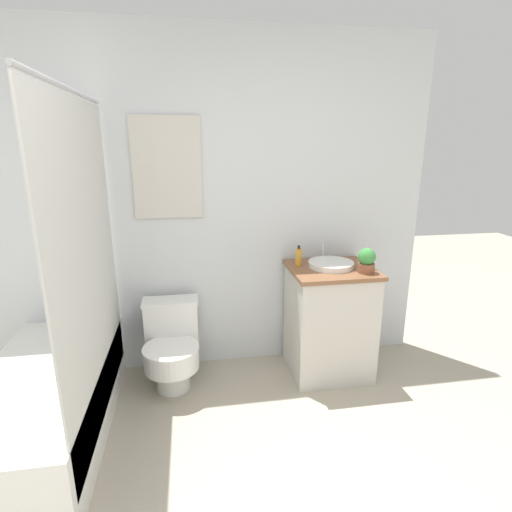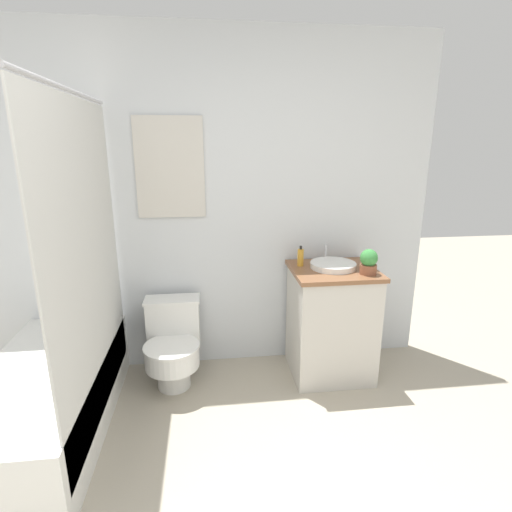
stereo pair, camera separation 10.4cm
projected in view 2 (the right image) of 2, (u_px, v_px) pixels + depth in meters
wall_back at (197, 208)px, 2.96m from camera, size 3.55×0.07×2.50m
shower_area at (49, 393)px, 2.39m from camera, size 0.69×1.47×1.98m
toilet at (173, 343)px, 2.91m from camera, size 0.40×0.54×0.61m
vanity at (331, 322)px, 3.00m from camera, size 0.61×0.55×0.84m
sink at (333, 265)px, 2.90m from camera, size 0.33×0.37×0.13m
soap_bottle at (301, 257)px, 2.94m from camera, size 0.05×0.05×0.15m
potted_plant at (369, 262)px, 2.75m from camera, size 0.12×0.12×0.18m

